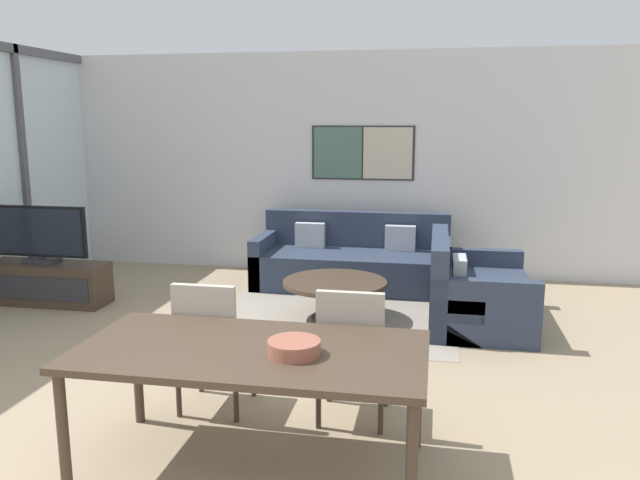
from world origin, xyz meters
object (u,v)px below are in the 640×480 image
(dining_table, at_px, (251,359))
(fruit_bowl, at_px, (294,347))
(television, at_px, (40,235))
(sofa_side, at_px, (471,295))
(sofa_main, at_px, (353,263))
(coffee_table, at_px, (335,290))
(dining_chair_left, at_px, (212,341))
(dining_chair_centre, at_px, (352,350))
(tv_console, at_px, (44,283))

(dining_table, height_order, fruit_bowl, fruit_bowl)
(television, distance_m, sofa_side, 4.54)
(sofa_main, distance_m, sofa_side, 1.77)
(sofa_main, height_order, dining_table, sofa_main)
(sofa_main, relative_size, coffee_table, 2.21)
(dining_chair_left, xyz_separation_m, fruit_bowl, (0.73, -0.70, 0.27))
(sofa_main, height_order, dining_chair_centre, dining_chair_centre)
(sofa_side, bearing_deg, sofa_main, 48.06)
(coffee_table, distance_m, dining_chair_centre, 2.17)
(coffee_table, distance_m, fruit_bowl, 2.87)
(sofa_main, xyz_separation_m, dining_chair_centre, (0.46, -3.46, 0.23))
(sofa_main, bearing_deg, coffee_table, -90.00)
(sofa_side, height_order, dining_chair_left, dining_chair_left)
(coffee_table, bearing_deg, dining_chair_left, -103.05)
(dining_chair_left, bearing_deg, tv_console, 142.05)
(television, relative_size, sofa_side, 0.73)
(tv_console, distance_m, dining_chair_left, 3.43)
(sofa_main, distance_m, dining_table, 4.14)
(sofa_side, bearing_deg, dining_chair_centre, 159.23)
(television, height_order, dining_chair_centre, television)
(television, relative_size, dining_chair_centre, 1.17)
(sofa_side, bearing_deg, dining_table, 155.49)
(sofa_side, xyz_separation_m, dining_chair_centre, (-0.86, -2.27, 0.23))
(tv_console, distance_m, television, 0.53)
(television, xyz_separation_m, sofa_main, (3.19, 1.37, -0.48))
(sofa_side, bearing_deg, tv_console, 92.34)
(television, xyz_separation_m, dining_table, (3.17, -2.75, -0.09))
(sofa_side, distance_m, dining_chair_left, 2.93)
(sofa_side, height_order, dining_table, sofa_side)
(television, bearing_deg, dining_table, -40.91)
(dining_table, xyz_separation_m, fruit_bowl, (0.26, -0.06, 0.11))
(tv_console, relative_size, sofa_main, 0.62)
(sofa_main, bearing_deg, dining_table, -90.24)
(sofa_main, distance_m, coffee_table, 1.35)
(dining_table, relative_size, dining_chair_left, 2.09)
(dining_table, bearing_deg, sofa_main, 89.76)
(sofa_main, bearing_deg, fruit_bowl, -86.73)
(coffee_table, xyz_separation_m, fruit_bowl, (0.24, -2.82, 0.47))
(television, distance_m, dining_table, 4.20)
(sofa_main, relative_size, dining_chair_left, 2.47)
(sofa_main, distance_m, dining_chair_left, 3.51)
(fruit_bowl, bearing_deg, television, 140.70)
(tv_console, xyz_separation_m, dining_chair_left, (2.70, -2.10, 0.28))
(coffee_table, height_order, fruit_bowl, fruit_bowl)
(television, height_order, sofa_side, television)
(television, xyz_separation_m, coffee_table, (3.19, 0.02, -0.45))
(tv_console, xyz_separation_m, coffee_table, (3.19, 0.02, 0.08))
(television, relative_size, sofa_main, 0.47)
(tv_console, bearing_deg, sofa_main, 23.24)
(dining_chair_left, bearing_deg, sofa_main, 81.94)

